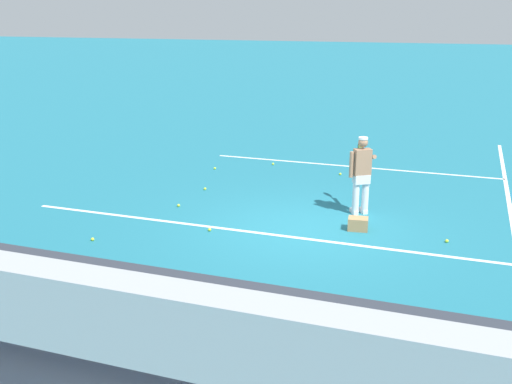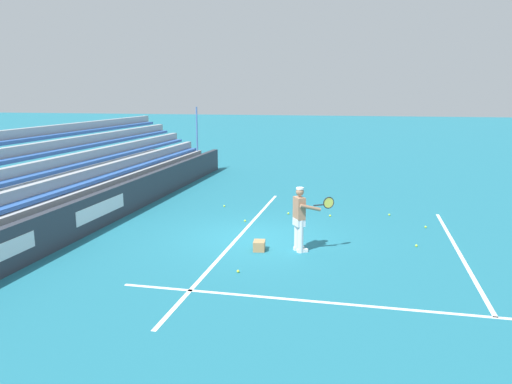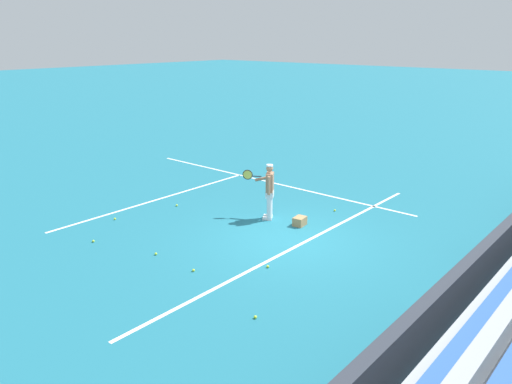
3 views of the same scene
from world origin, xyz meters
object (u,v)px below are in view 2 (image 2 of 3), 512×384
(tennis_ball_far_left, at_px, (426,227))
(tennis_ball_toward_net, at_px, (389,215))
(tennis_ball_near_player, at_px, (238,271))
(tennis_ball_by_box, at_px, (245,221))
(tennis_ball_stray_back, at_px, (288,213))
(ball_box_cardboard, at_px, (259,246))
(tennis_ball_midcourt, at_px, (416,246))
(tennis_ball_on_baseline, at_px, (224,206))
(tennis_ball_far_right, at_px, (330,216))
(tennis_player, at_px, (300,218))

(tennis_ball_far_left, distance_m, tennis_ball_toward_net, 1.74)
(tennis_ball_near_player, height_order, tennis_ball_by_box, same)
(tennis_ball_toward_net, height_order, tennis_ball_stray_back, same)
(ball_box_cardboard, height_order, tennis_ball_midcourt, ball_box_cardboard)
(tennis_ball_on_baseline, bearing_deg, tennis_ball_far_left, 78.12)
(tennis_ball_far_left, height_order, tennis_ball_far_right, same)
(tennis_ball_on_baseline, distance_m, tennis_ball_stray_back, 2.55)
(ball_box_cardboard, distance_m, tennis_ball_toward_net, 5.87)
(tennis_ball_on_baseline, height_order, tennis_ball_toward_net, same)
(ball_box_cardboard, xyz_separation_m, tennis_ball_on_baseline, (-4.75, -2.33, -0.10))
(tennis_ball_far_right, bearing_deg, tennis_player, -7.35)
(tennis_ball_midcourt, bearing_deg, tennis_ball_by_box, -107.14)
(ball_box_cardboard, height_order, tennis_ball_toward_net, ball_box_cardboard)
(ball_box_cardboard, bearing_deg, tennis_ball_stray_back, 178.09)
(tennis_ball_midcourt, bearing_deg, tennis_ball_stray_back, -126.25)
(tennis_player, bearing_deg, tennis_ball_on_baseline, -143.55)
(tennis_ball_far_left, bearing_deg, ball_box_cardboard, -54.16)
(tennis_ball_far_right, relative_size, tennis_ball_toward_net, 1.00)
(tennis_ball_on_baseline, height_order, tennis_ball_by_box, same)
(tennis_ball_by_box, bearing_deg, tennis_ball_far_right, 116.01)
(tennis_ball_near_player, xyz_separation_m, tennis_ball_stray_back, (-5.88, 0.26, 0.00))
(tennis_ball_midcourt, xyz_separation_m, tennis_ball_near_player, (2.97, -4.23, 0.00))
(tennis_ball_by_box, bearing_deg, tennis_ball_midcourt, 72.86)
(tennis_ball_stray_back, bearing_deg, tennis_ball_near_player, -2.57)
(tennis_ball_near_player, relative_size, tennis_ball_stray_back, 1.00)
(tennis_ball_far_right, distance_m, tennis_ball_stray_back, 1.43)
(tennis_ball_far_right, height_order, tennis_ball_by_box, same)
(ball_box_cardboard, bearing_deg, tennis_ball_near_player, -4.13)
(tennis_ball_far_right, height_order, tennis_ball_toward_net, same)
(tennis_ball_stray_back, bearing_deg, tennis_ball_far_left, 79.33)
(tennis_ball_far_left, relative_size, tennis_ball_far_right, 1.00)
(tennis_player, distance_m, tennis_ball_toward_net, 5.24)
(tennis_ball_far_right, bearing_deg, tennis_ball_on_baseline, -99.23)
(tennis_ball_midcourt, distance_m, tennis_ball_far_left, 2.12)
(ball_box_cardboard, relative_size, tennis_ball_midcourt, 6.06)
(ball_box_cardboard, height_order, tennis_ball_by_box, ball_box_cardboard)
(tennis_player, height_order, tennis_ball_toward_net, tennis_player)
(ball_box_cardboard, height_order, tennis_ball_on_baseline, ball_box_cardboard)
(tennis_ball_on_baseline, xyz_separation_m, tennis_ball_stray_back, (0.62, 2.47, 0.00))
(tennis_ball_far_left, distance_m, tennis_ball_far_right, 3.10)
(tennis_ball_far_left, bearing_deg, tennis_ball_by_box, -85.18)
(ball_box_cardboard, distance_m, tennis_ball_midcourt, 4.28)
(tennis_ball_by_box, bearing_deg, tennis_ball_on_baseline, -146.96)
(tennis_ball_far_left, bearing_deg, tennis_ball_midcourt, -12.45)
(tennis_player, xyz_separation_m, ball_box_cardboard, (0.15, -1.06, -0.76))
(tennis_player, distance_m, ball_box_cardboard, 1.31)
(tennis_player, xyz_separation_m, tennis_ball_toward_net, (-4.54, 2.47, -0.86))
(tennis_ball_on_baseline, xyz_separation_m, tennis_ball_by_box, (1.93, 1.25, 0.00))
(tennis_ball_midcourt, xyz_separation_m, tennis_ball_far_right, (-2.89, -2.54, 0.00))
(tennis_player, relative_size, tennis_ball_far_left, 25.98)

